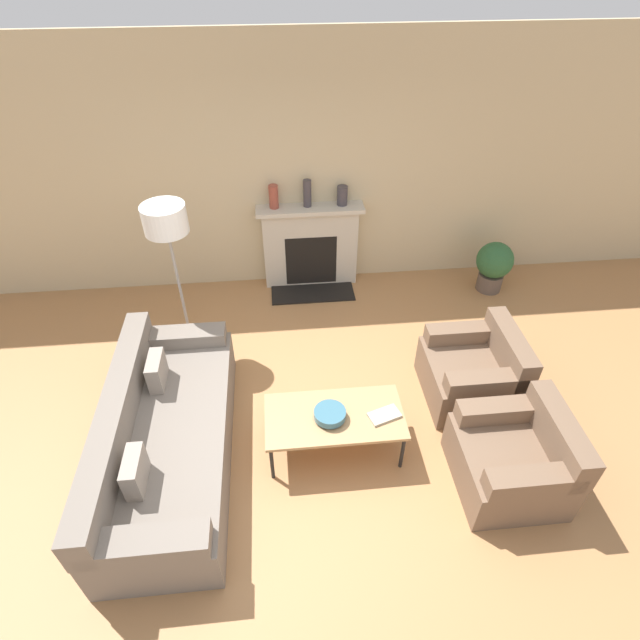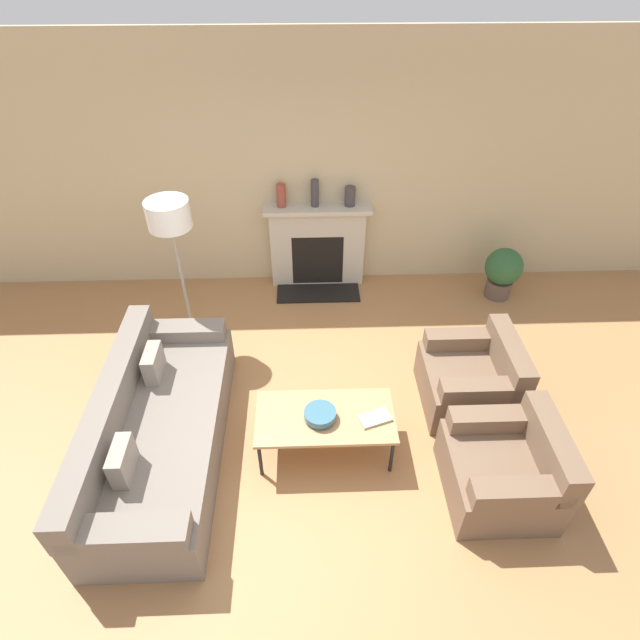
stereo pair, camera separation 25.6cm
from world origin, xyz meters
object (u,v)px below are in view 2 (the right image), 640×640
fireplace (317,247)px  floor_lamp (172,229)px  couch (158,430)px  potted_plant (503,271)px  coffee_table (325,418)px  mantel_vase_center_left (315,193)px  armchair_far (472,379)px  mantel_vase_left (281,196)px  mantel_vase_center_right (350,196)px  bowl (320,414)px  book (375,418)px  armchair_near (505,469)px

fireplace → floor_lamp: (-1.42, -1.06, 0.87)m
couch → potted_plant: size_ratio=3.52×
coffee_table → floor_lamp: (-1.41, 1.53, 0.99)m
mantel_vase_center_left → potted_plant: bearing=-9.8°
fireplace → armchair_far: 2.52m
mantel_vase_left → potted_plant: (2.65, -0.39, -0.84)m
couch → mantel_vase_center_right: size_ratio=10.11×
bowl → book: 0.46m
fireplace → mantel_vase_center_right: (0.38, 0.02, 0.66)m
coffee_table → potted_plant: bearing=44.6°
book → mantel_vase_left: bearing=88.6°
fireplace → coffee_table: bearing=-90.3°
fireplace → floor_lamp: bearing=-143.3°
mantel_vase_left → mantel_vase_center_left: (0.39, 0.00, 0.02)m
mantel_vase_center_left → mantel_vase_center_right: bearing=0.0°
couch → mantel_vase_center_right: mantel_vase_center_right is taller
couch → mantel_vase_center_right: (1.83, 2.60, 0.89)m
couch → fireplace: bearing=-29.2°
mantel_vase_left → couch: bearing=-111.7°
couch → potted_plant: (3.68, 2.21, 0.07)m
floor_lamp → mantel_vase_center_left: size_ratio=5.25×
book → mantel_vase_left: 2.88m
book → mantel_vase_center_right: (-0.02, 2.66, 0.74)m
coffee_table → mantel_vase_center_right: bearing=81.4°
mantel_vase_center_right → armchair_far: bearing=-64.0°
floor_lamp → fireplace: bearing=36.7°
mantel_vase_center_left → armchair_near: bearing=-65.1°
armchair_far → armchair_near: bearing=-0.0°
mantel_vase_left → mantel_vase_center_left: bearing=0.0°
couch → armchair_far: 2.90m
bowl → mantel_vase_center_right: bearing=80.6°
floor_lamp → mantel_vase_left: 1.49m
potted_plant → mantel_vase_center_right: bearing=168.1°
bowl → book: bowl is taller
fireplace → armchair_near: size_ratio=1.50×
book → mantel_vase_center_right: size_ratio=1.32×
coffee_table → mantel_vase_center_right: mantel_vase_center_right is taller
coffee_table → mantel_vase_center_left: mantel_vase_center_left is taller
mantel_vase_center_right → potted_plant: (1.86, -0.39, -0.81)m
couch → floor_lamp: bearing=-0.9°
fireplace → potted_plant: (2.24, -0.38, -0.15)m
bowl → book: size_ratio=0.91×
fireplace → coffee_table: fireplace is taller
potted_plant → armchair_far: bearing=-115.9°
fireplace → mantel_vase_left: 0.80m
mantel_vase_left → potted_plant: 2.81m
mantel_vase_center_left → floor_lamp: bearing=-142.3°
coffee_table → floor_lamp: size_ratio=0.70×
fireplace → couch: 2.97m
bowl → mantel_vase_center_left: size_ratio=0.84×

